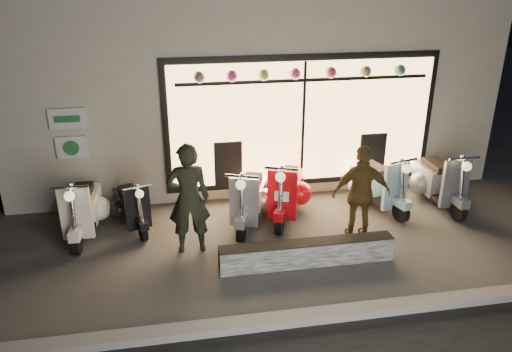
{
  "coord_description": "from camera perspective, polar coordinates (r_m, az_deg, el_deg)",
  "views": [
    {
      "loc": [
        -1.77,
        -7.2,
        4.37
      ],
      "look_at": [
        -0.38,
        0.6,
        1.05
      ],
      "focal_mm": 35.0,
      "sensor_mm": 36.0,
      "label": 1
    }
  ],
  "objects": [
    {
      "name": "ground",
      "position": [
        8.61,
        3.2,
        -7.82
      ],
      "size": [
        40.0,
        40.0,
        0.0
      ],
      "primitive_type": "plane",
      "color": "#383533",
      "rests_on": "ground"
    },
    {
      "name": "kerb",
      "position": [
        6.98,
        7.06,
        -15.58
      ],
      "size": [
        40.0,
        0.25,
        0.12
      ],
      "primitive_type": "cube",
      "color": "slate",
      "rests_on": "ground"
    },
    {
      "name": "shop_building",
      "position": [
        12.52,
        -1.85,
        12.27
      ],
      "size": [
        10.2,
        6.23,
        4.2
      ],
      "color": "beige",
      "rests_on": "ground"
    },
    {
      "name": "graffiti_barrier",
      "position": [
        8.02,
        5.84,
        -8.74
      ],
      "size": [
        2.79,
        0.28,
        0.4
      ],
      "primitive_type": "cube",
      "color": "black",
      "rests_on": "ground"
    },
    {
      "name": "scooter_silver",
      "position": [
        9.23,
        -0.62,
        -2.37
      ],
      "size": [
        0.88,
        1.58,
        1.14
      ],
      "rotation": [
        0.0,
        0.0,
        -0.36
      ],
      "color": "black",
      "rests_on": "ground"
    },
    {
      "name": "scooter_red",
      "position": [
        9.48,
        3.59,
        -1.59
      ],
      "size": [
        0.93,
        1.62,
        1.18
      ],
      "rotation": [
        0.0,
        0.0,
        -0.38
      ],
      "color": "black",
      "rests_on": "ground"
    },
    {
      "name": "scooter_black",
      "position": [
        9.36,
        -14.14,
        -3.22
      ],
      "size": [
        0.71,
        1.34,
        0.96
      ],
      "rotation": [
        0.0,
        0.0,
        0.33
      ],
      "color": "black",
      "rests_on": "ground"
    },
    {
      "name": "scooter_cream",
      "position": [
        9.35,
        -19.1,
        -3.37
      ],
      "size": [
        0.53,
        1.58,
        1.13
      ],
      "rotation": [
        0.0,
        0.0,
        -0.03
      ],
      "color": "black",
      "rests_on": "ground"
    },
    {
      "name": "scooter_blue",
      "position": [
        10.09,
        13.4,
        -0.73
      ],
      "size": [
        0.77,
        1.61,
        1.15
      ],
      "rotation": [
        0.0,
        0.0,
        0.25
      ],
      "color": "black",
      "rests_on": "ground"
    },
    {
      "name": "scooter_grey",
      "position": [
        10.55,
        19.95,
        -0.38
      ],
      "size": [
        0.53,
        1.63,
        1.18
      ],
      "rotation": [
        0.0,
        0.0,
        0.02
      ],
      "color": "black",
      "rests_on": "ground"
    },
    {
      "name": "man",
      "position": [
        8.08,
        -7.71,
        -2.6
      ],
      "size": [
        0.69,
        0.46,
        1.88
      ],
      "primitive_type": "imported",
      "rotation": [
        0.0,
        0.0,
        3.13
      ],
      "color": "black",
      "rests_on": "ground"
    },
    {
      "name": "woman",
      "position": [
        8.61,
        11.94,
        -1.98
      ],
      "size": [
        1.03,
        0.53,
        1.68
      ],
      "primitive_type": "imported",
      "rotation": [
        0.0,
        0.0,
        3.02
      ],
      "color": "brown",
      "rests_on": "ground"
    }
  ]
}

